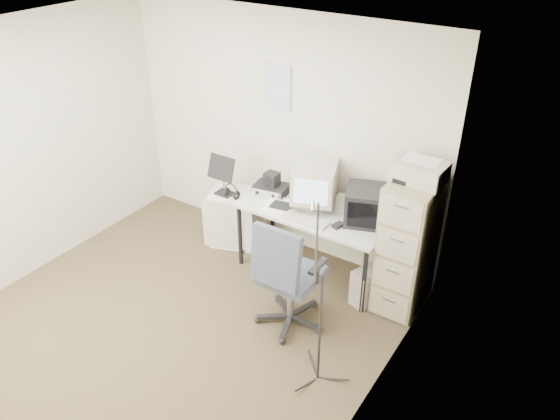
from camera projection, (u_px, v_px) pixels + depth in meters
The scene contains 23 objects.
floor at pixel (172, 329), 4.92m from camera, with size 3.60×3.60×0.01m, color #403927.
ceiling at pixel (134, 49), 3.65m from camera, with size 3.60×3.60×0.01m, color white.
wall_back at pixel (280, 135), 5.59m from camera, with size 3.60×0.02×2.50m, color beige.
wall_left at pixel (16, 157), 5.13m from camera, with size 0.02×3.60×2.50m, color beige.
wall_right at pixel (364, 288), 3.44m from camera, with size 0.02×3.60×2.50m, color beige.
wall_calendar at pixel (278, 87), 5.33m from camera, with size 0.30×0.02×0.44m, color white.
filing_cabinet at pixel (408, 245), 4.92m from camera, with size 0.40×0.60×1.30m, color gray.
printer at pixel (419, 172), 4.55m from camera, with size 0.45×0.30×0.17m, color #B9B1A2.
desk at pixel (314, 241), 5.49m from camera, with size 1.50×0.70×0.73m, color beige.
crt_monitor at pixel (315, 186), 5.25m from camera, with size 0.41×0.43×0.45m, color #B9B1A2.
crt_tv at pixel (366, 205), 5.05m from camera, with size 0.37×0.39×0.33m, color black.
desk_speaker at pixel (341, 203), 5.25m from camera, with size 0.09×0.09×0.17m, color beige.
keyboard at pixel (305, 220), 5.12m from camera, with size 0.45×0.16×0.03m, color #B9B1A2.
mouse at pixel (338, 225), 5.03m from camera, with size 0.06×0.11×0.03m, color black.
radio_receiver at pixel (271, 189), 5.56m from camera, with size 0.34×0.24×0.10m, color black.
radio_speaker at pixel (272, 179), 5.50m from camera, with size 0.14×0.13×0.14m, color black.
papers at pixel (278, 206), 5.35m from camera, with size 0.24×0.33×0.02m, color white.
pc_tower at pixel (371, 284), 5.18m from camera, with size 0.18×0.40×0.37m, color #B9B1A2.
office_chair at pixel (291, 273), 4.73m from camera, with size 0.64×0.64×1.10m, color #3B3F48.
side_cart at pixel (236, 217), 5.99m from camera, with size 0.50×0.40×0.62m, color white.
music_stand at pixel (223, 175), 5.69m from camera, with size 0.31×0.17×0.45m, color black.
headphones at pixel (232, 193), 5.71m from camera, with size 0.17×0.17×0.03m, color black.
mic_stand at pixel (321, 313), 4.08m from camera, with size 0.02×0.02×1.36m, color black.
Camera 1 is at (2.83, -2.57, 3.42)m, focal length 35.00 mm.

